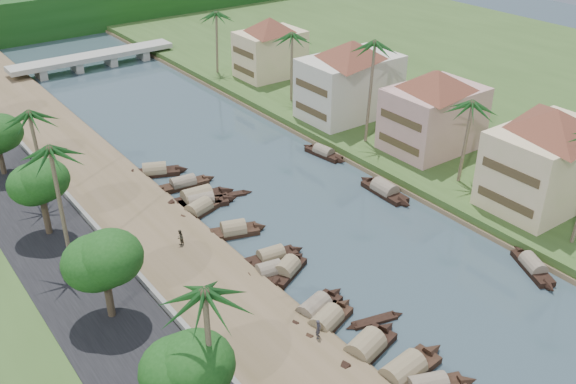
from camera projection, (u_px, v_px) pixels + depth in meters
ground at (392, 265)px, 58.63m from camera, size 220.00×220.00×0.00m
left_bank at (136, 223)px, 64.27m from camera, size 10.00×180.00×0.80m
right_bank at (389, 137)px, 82.34m from camera, size 16.00×180.00×1.20m
road at (51, 248)px, 59.71m from camera, size 8.00×180.00×1.40m
retaining_wall at (95, 228)px, 61.63m from camera, size 0.40×180.00×1.10m
far_right_fill at (558, 82)px, 101.56m from camera, size 60.00×220.00×1.15m
treeline at (38, 13)px, 127.39m from camera, size 120.00×14.00×8.00m
bridge at (93, 58)px, 108.69m from camera, size 28.00×4.00×2.40m
building_near at (548, 156)px, 64.01m from camera, size 14.85×14.85×10.20m
building_mid at (434, 109)px, 75.96m from camera, size 14.11×14.11×9.70m
building_far at (350, 78)px, 85.21m from camera, size 15.59×15.59×10.20m
building_distant at (270, 46)px, 100.11m from camera, size 12.62×12.62×9.20m
sampan_1 at (365, 350)px, 48.22m from camera, size 8.55×3.94×2.45m
sampan_2 at (403, 373)px, 46.07m from camera, size 9.46×2.77×2.43m
sampan_3 at (314, 311)px, 52.25m from camera, size 8.16×3.69×2.17m
sampan_4 at (326, 323)px, 50.91m from camera, size 7.85×4.05×2.20m
sampan_5 at (287, 270)px, 57.19m from camera, size 6.49×4.25×2.09m
sampan_6 at (269, 272)px, 56.92m from camera, size 6.57×2.62×1.96m
sampan_7 at (271, 257)px, 59.03m from camera, size 7.08×2.34×1.90m
sampan_8 at (233, 231)px, 62.95m from camera, size 7.13×3.75×2.17m
sampan_9 at (201, 202)px, 67.90m from camera, size 8.10×4.07×2.05m
sampan_10 at (199, 210)px, 66.52m from camera, size 7.72×3.77×2.11m
sampan_11 at (197, 199)px, 68.59m from camera, size 9.20×2.92×2.55m
sampan_12 at (183, 184)px, 71.54m from camera, size 8.03×2.28×1.93m
sampan_13 at (155, 171)px, 74.25m from camera, size 7.94×4.74×2.18m
sampan_14 at (533, 267)px, 57.65m from camera, size 4.51×7.32×1.86m
sampan_15 at (385, 191)px, 70.19m from camera, size 2.09×8.29×2.21m
sampan_16 at (324, 153)px, 78.73m from camera, size 2.33×7.25×1.80m
canoe_1 at (375, 321)px, 51.59m from camera, size 5.34×2.15×0.86m
canoe_2 at (225, 196)px, 69.77m from camera, size 6.17×2.70×0.90m
palm_1 at (470, 105)px, 66.37m from camera, size 3.20×3.20×10.56m
palm_2 at (372, 46)px, 74.20m from camera, size 3.20×3.20×13.92m
palm_3 at (292, 36)px, 88.05m from camera, size 3.20×3.20×11.12m
palm_4 at (205, 295)px, 35.82m from camera, size 3.20×3.20×12.13m
palm_5 at (50, 152)px, 51.55m from camera, size 3.20×3.20×12.51m
palm_6 at (31, 115)px, 62.00m from camera, size 3.20×3.20×11.14m
palm_7 at (215, 14)px, 99.26m from camera, size 3.20×3.20×11.06m
tree_1 at (187, 368)px, 38.84m from camera, size 4.87×4.87×6.66m
tree_2 at (103, 261)px, 47.76m from camera, size 5.07×5.07×7.33m
tree_3 at (39, 183)px, 58.23m from camera, size 4.66×4.66×7.37m
tree_6 at (361, 63)px, 90.06m from camera, size 4.50×4.50×7.36m
person_near at (318, 329)px, 48.49m from camera, size 0.70×0.65×1.61m
person_far at (180, 237)px, 59.80m from camera, size 0.94×0.89×1.53m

